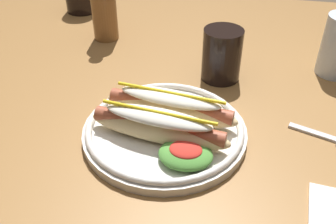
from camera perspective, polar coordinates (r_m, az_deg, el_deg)
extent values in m
cube|color=olive|center=(0.87, 1.12, 4.80)|extent=(1.29, 1.05, 0.04)
cylinder|color=olive|center=(1.58, -16.31, 3.33)|extent=(0.06, 0.06, 0.70)
cylinder|color=silver|center=(0.68, -0.49, -2.98)|extent=(0.29, 0.29, 0.02)
torus|color=silver|center=(0.67, -0.50, -2.18)|extent=(0.28, 0.28, 0.01)
ellipsoid|color=#E0C184|center=(0.64, -1.40, -2.64)|extent=(0.25, 0.08, 0.04)
cylinder|color=#9E4C33|center=(0.63, -1.41, -2.09)|extent=(0.23, 0.06, 0.03)
ellipsoid|color=silver|center=(0.62, -1.43, -0.78)|extent=(0.19, 0.07, 0.02)
cylinder|color=yellow|center=(0.62, -1.45, -0.04)|extent=(0.19, 0.03, 0.01)
ellipsoid|color=#E0C184|center=(0.68, 0.33, 0.35)|extent=(0.25, 0.08, 0.04)
cylinder|color=#9E4C33|center=(0.68, 0.33, 0.89)|extent=(0.23, 0.06, 0.03)
ellipsoid|color=silver|center=(0.67, 0.34, 2.16)|extent=(0.19, 0.07, 0.02)
cylinder|color=yellow|center=(0.66, 0.34, 2.88)|extent=(0.19, 0.03, 0.01)
ellipsoid|color=#4C8C38|center=(0.60, 2.64, -6.31)|extent=(0.09, 0.07, 0.02)
ellipsoid|color=red|center=(0.60, 2.66, -5.60)|extent=(0.05, 0.04, 0.01)
cube|color=silver|center=(0.73, 20.71, -2.85)|extent=(0.08, 0.04, 0.00)
cylinder|color=black|center=(0.82, 8.01, 8.42)|extent=(0.08, 0.08, 0.11)
cylinder|color=brown|center=(1.00, -9.50, 14.84)|extent=(0.06, 0.06, 0.15)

